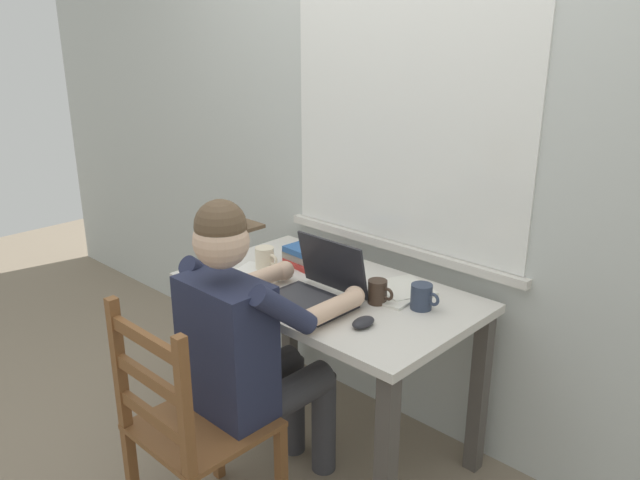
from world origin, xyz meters
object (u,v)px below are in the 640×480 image
at_px(desk, 328,313).
at_px(computer_mouse, 363,322).
at_px(seated_person, 250,342).
at_px(book_stack_main, 306,256).
at_px(coffee_mug_dark, 378,292).
at_px(wooden_chair, 190,428).
at_px(laptop, 317,287).
at_px(coffee_mug_spare, 422,297).
at_px(coffee_mug_white, 265,258).

relative_size(desk, computer_mouse, 12.05).
height_order(seated_person, book_stack_main, seated_person).
relative_size(coffee_mug_dark, book_stack_main, 0.54).
height_order(wooden_chair, laptop, laptop).
xyz_separation_m(wooden_chair, coffee_mug_dark, (0.22, 0.74, 0.34)).
height_order(seated_person, coffee_mug_spare, seated_person).
distance_m(coffee_mug_dark, coffee_mug_spare, 0.17).
height_order(laptop, coffee_mug_dark, laptop).
bearing_deg(book_stack_main, coffee_mug_dark, -11.32).
height_order(wooden_chair, computer_mouse, wooden_chair).
distance_m(laptop, computer_mouse, 0.28).
distance_m(desk, computer_mouse, 0.39).
bearing_deg(desk, seated_person, -87.93).
relative_size(coffee_mug_white, coffee_mug_spare, 1.01).
bearing_deg(laptop, book_stack_main, 141.30).
distance_m(seated_person, wooden_chair, 0.36).
relative_size(computer_mouse, coffee_mug_spare, 0.84).
height_order(desk, coffee_mug_dark, coffee_mug_dark).
xyz_separation_m(desk, coffee_mug_dark, (0.24, 0.03, 0.16)).
bearing_deg(computer_mouse, laptop, 169.19).
height_order(computer_mouse, coffee_mug_white, coffee_mug_white).
relative_size(seated_person, coffee_mug_dark, 10.96).
xyz_separation_m(computer_mouse, book_stack_main, (-0.57, 0.29, 0.02)).
xyz_separation_m(computer_mouse, coffee_mug_spare, (0.06, 0.27, 0.03)).
bearing_deg(desk, wooden_chair, -88.75).
bearing_deg(coffee_mug_spare, wooden_chair, -114.75).
height_order(desk, wooden_chair, wooden_chair).
height_order(desk, coffee_mug_spare, coffee_mug_spare).
xyz_separation_m(laptop, book_stack_main, (-0.30, 0.24, -0.01)).
bearing_deg(laptop, seated_person, -96.44).
bearing_deg(book_stack_main, coffee_mug_spare, -2.11).
height_order(desk, seated_person, seated_person).
distance_m(wooden_chair, coffee_mug_spare, 0.96).
relative_size(wooden_chair, laptop, 2.80).
distance_m(desk, coffee_mug_spare, 0.43).
xyz_separation_m(coffee_mug_white, book_stack_main, (0.10, 0.16, -0.01)).
distance_m(coffee_mug_white, book_stack_main, 0.19).
relative_size(wooden_chair, coffee_mug_spare, 7.74).
height_order(desk, coffee_mug_white, coffee_mug_white).
bearing_deg(laptop, desk, 114.34).
bearing_deg(wooden_chair, book_stack_main, 107.35).
bearing_deg(laptop, coffee_mug_dark, 37.03).
bearing_deg(coffee_mug_dark, desk, -173.42).
relative_size(desk, seated_person, 0.98).
bearing_deg(coffee_mug_dark, computer_mouse, -65.35).
bearing_deg(coffee_mug_white, seated_person, -47.98).
distance_m(seated_person, coffee_mug_dark, 0.52).
bearing_deg(wooden_chair, coffee_mug_white, 117.81).
relative_size(wooden_chair, book_stack_main, 4.47).
height_order(seated_person, coffee_mug_dark, seated_person).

